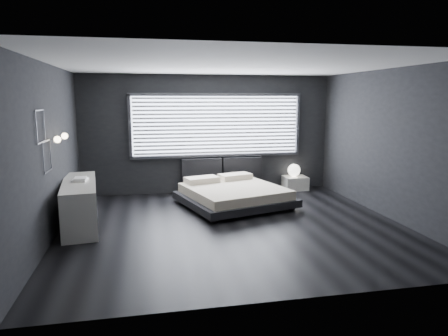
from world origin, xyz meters
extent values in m
plane|color=black|center=(0.00, 0.00, 0.00)|extent=(6.00, 6.00, 0.00)
plane|color=silver|center=(0.00, 0.00, 2.80)|extent=(6.00, 6.00, 0.00)
cube|color=black|center=(0.00, 2.75, 1.40)|extent=(6.00, 0.04, 2.80)
cube|color=black|center=(0.00, -2.75, 1.40)|extent=(6.00, 0.04, 2.80)
cube|color=black|center=(-3.00, 0.00, 1.40)|extent=(0.04, 5.50, 2.80)
cube|color=black|center=(3.00, 0.00, 1.40)|extent=(0.04, 5.50, 2.80)
cube|color=white|center=(0.20, 2.73, 1.61)|extent=(4.00, 0.02, 1.38)
cube|color=#47474C|center=(-1.84, 2.70, 1.61)|extent=(0.06, 0.08, 1.48)
cube|color=#47474C|center=(2.24, 2.70, 1.61)|extent=(0.06, 0.08, 1.48)
cube|color=#47474C|center=(0.20, 2.70, 2.34)|extent=(4.14, 0.08, 0.06)
cube|color=#47474C|center=(0.20, 2.70, 0.88)|extent=(4.14, 0.08, 0.06)
cube|color=silver|center=(0.20, 2.67, 1.61)|extent=(3.94, 0.03, 1.32)
cube|color=black|center=(-0.19, 2.64, 0.57)|extent=(0.96, 0.16, 0.52)
cube|color=black|center=(0.81, 2.64, 0.57)|extent=(0.96, 0.16, 0.52)
cylinder|color=silver|center=(-2.95, 0.05, 1.60)|extent=(0.10, 0.02, 0.02)
sphere|color=#FFE5B7|center=(-2.88, 0.05, 1.60)|extent=(0.11, 0.11, 0.11)
cylinder|color=silver|center=(-2.95, 0.65, 1.60)|extent=(0.10, 0.02, 0.02)
sphere|color=#FFE5B7|center=(-2.88, 0.65, 1.60)|extent=(0.11, 0.11, 0.11)
cube|color=#47474C|center=(-2.98, -0.55, 2.08)|extent=(0.01, 0.46, 0.02)
cube|color=#47474C|center=(-2.98, -0.55, 1.62)|extent=(0.01, 0.46, 0.02)
cube|color=#47474C|center=(-2.98, -0.32, 1.85)|extent=(0.01, 0.02, 0.46)
cube|color=#47474C|center=(-2.98, -0.78, 1.85)|extent=(0.01, 0.02, 0.46)
cube|color=#47474C|center=(-2.98, -0.30, 1.61)|extent=(0.01, 0.46, 0.02)
cube|color=#47474C|center=(-2.98, -0.30, 1.15)|extent=(0.01, 0.46, 0.02)
cube|color=#47474C|center=(-2.98, -0.07, 1.38)|extent=(0.01, 0.02, 0.46)
cube|color=#47474C|center=(-2.98, -0.53, 1.38)|extent=(0.01, 0.02, 0.46)
cube|color=black|center=(-0.32, 0.27, 0.04)|extent=(0.14, 0.14, 0.07)
cube|color=black|center=(1.39, 0.77, 0.04)|extent=(0.14, 0.14, 0.07)
cube|color=black|center=(-0.76, 1.80, 0.04)|extent=(0.14, 0.14, 0.07)
cube|color=black|center=(0.94, 2.30, 0.04)|extent=(0.14, 0.14, 0.07)
cube|color=black|center=(0.31, 1.29, 0.15)|extent=(2.52, 2.46, 0.15)
cube|color=beige|center=(0.31, 1.29, 0.32)|extent=(2.27, 2.27, 0.19)
cube|color=beige|center=(-0.30, 1.87, 0.47)|extent=(0.81, 0.58, 0.12)
cube|color=beige|center=(0.51, 2.10, 0.47)|extent=(0.81, 0.58, 0.12)
cube|color=silver|center=(2.14, 2.49, 0.17)|extent=(0.57, 0.48, 0.33)
sphere|color=white|center=(2.11, 2.53, 0.49)|extent=(0.31, 0.31, 0.31)
cube|color=silver|center=(-2.68, 0.55, 0.40)|extent=(0.79, 2.05, 0.80)
cube|color=#47474C|center=(-2.40, 0.58, 0.40)|extent=(0.25, 1.96, 0.78)
cube|color=white|center=(-2.67, 0.62, 0.82)|extent=(0.26, 0.33, 0.04)
cube|color=white|center=(-2.66, 0.60, 0.85)|extent=(0.21, 0.28, 0.03)
camera|label=1|loc=(-1.50, -6.71, 2.25)|focal=32.00mm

